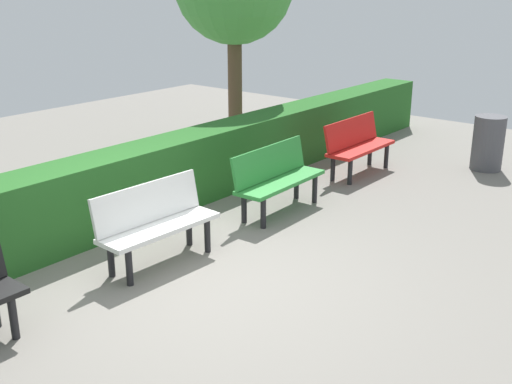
{
  "coord_description": "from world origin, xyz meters",
  "views": [
    {
      "loc": [
        4.12,
        4.1,
        2.92
      ],
      "look_at": [
        -1.28,
        -0.28,
        0.55
      ],
      "focal_mm": 44.17,
      "sensor_mm": 36.0,
      "label": 1
    }
  ],
  "objects_px": {
    "bench_white": "(155,220)",
    "trash_bin": "(488,143)",
    "bench_red": "(357,144)",
    "bench_green": "(277,176)"
  },
  "relations": [
    {
      "from": "bench_red",
      "to": "bench_white",
      "type": "relative_size",
      "value": 1.02
    },
    {
      "from": "bench_green",
      "to": "trash_bin",
      "type": "height_order",
      "value": "trash_bin"
    },
    {
      "from": "bench_red",
      "to": "bench_green",
      "type": "bearing_deg",
      "value": 1.58
    },
    {
      "from": "bench_white",
      "to": "trash_bin",
      "type": "distance_m",
      "value": 5.9
    },
    {
      "from": "bench_red",
      "to": "bench_white",
      "type": "height_order",
      "value": "same"
    },
    {
      "from": "bench_green",
      "to": "bench_white",
      "type": "bearing_deg",
      "value": -3.09
    },
    {
      "from": "trash_bin",
      "to": "bench_white",
      "type": "bearing_deg",
      "value": -14.79
    },
    {
      "from": "bench_red",
      "to": "bench_green",
      "type": "height_order",
      "value": "same"
    },
    {
      "from": "bench_red",
      "to": "bench_white",
      "type": "xyz_separation_m",
      "value": [
        4.2,
        0.0,
        -0.0
      ]
    },
    {
      "from": "bench_white",
      "to": "trash_bin",
      "type": "bearing_deg",
      "value": 167.65
    }
  ]
}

